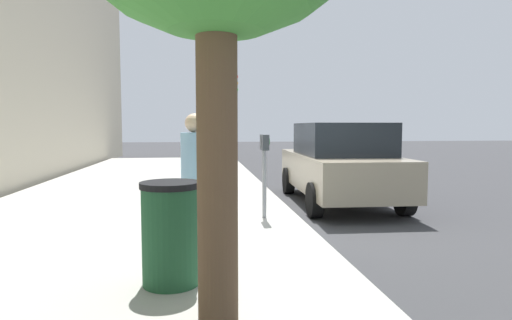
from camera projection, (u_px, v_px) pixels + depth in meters
name	position (u px, v px, depth m)	size (l,w,h in m)	color
ground_plane	(293.00, 219.00, 7.80)	(80.00, 80.00, 0.00)	#38383A
sidewalk_slab	(125.00, 220.00, 7.41)	(28.00, 6.00, 0.15)	#A8A59E
parking_meter	(265.00, 158.00, 7.16)	(0.36, 0.12, 1.41)	gray
pedestrian_at_meter	(219.00, 158.00, 6.81)	(0.51, 0.39, 1.78)	#47474C
pedestrian_bystander	(195.00, 167.00, 5.73)	(0.42, 0.41, 1.72)	#191E4C
parked_sedan_near	(339.00, 163.00, 9.32)	(4.46, 2.09, 1.77)	gray
traffic_signal	(231.00, 103.00, 15.78)	(0.24, 0.44, 3.60)	black
trash_bin	(171.00, 233.00, 4.15)	(0.59, 0.59, 1.01)	#1E4C2D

